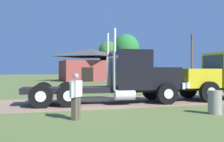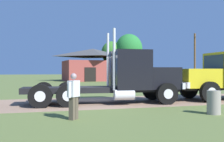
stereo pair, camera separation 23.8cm
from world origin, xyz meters
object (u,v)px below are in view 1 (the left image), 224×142
shed_building (90,65)px  utility_pole_near (192,56)px  truck_foreground_white (127,78)px  truck_near_left (219,78)px  steel_barrel (215,102)px  visitor_standing_near (76,95)px

shed_building → utility_pole_near: utility_pole_near is taller
truck_foreground_white → shed_building: shed_building is taller
truck_near_left → shed_building: bearing=94.1°
truck_foreground_white → utility_pole_near: bearing=49.4°
utility_pole_near → steel_barrel: bearing=-121.4°
truck_foreground_white → utility_pole_near: 25.87m
steel_barrel → utility_pole_near: bearing=58.6°
truck_foreground_white → visitor_standing_near: bearing=-129.6°
visitor_standing_near → steel_barrel: bearing=-3.6°
shed_building → truck_foreground_white: bearing=-97.1°
truck_near_left → utility_pole_near: 22.59m
truck_near_left → utility_pole_near: (10.95, 19.60, 2.48)m
truck_near_left → steel_barrel: (-3.62, -4.25, -0.83)m
steel_barrel → utility_pole_near: utility_pole_near is taller
visitor_standing_near → shed_building: shed_building is taller
utility_pole_near → visitor_standing_near: bearing=-130.5°
visitor_standing_near → truck_foreground_white: bearing=50.4°
truck_foreground_white → shed_building: (3.68, 29.47, 1.30)m
steel_barrel → shed_building: bearing=87.5°
truck_foreground_white → visitor_standing_near: size_ratio=5.12×
truck_near_left → shed_building: (-2.14, 29.53, 1.32)m
steel_barrel → truck_foreground_white: bearing=117.0°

